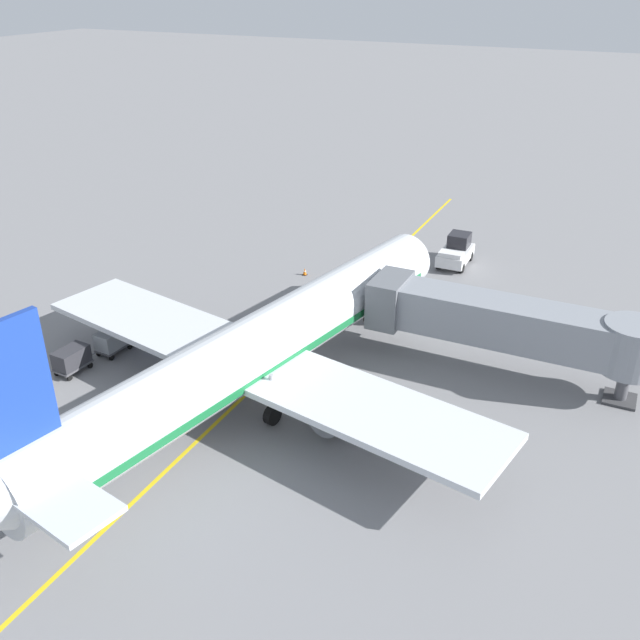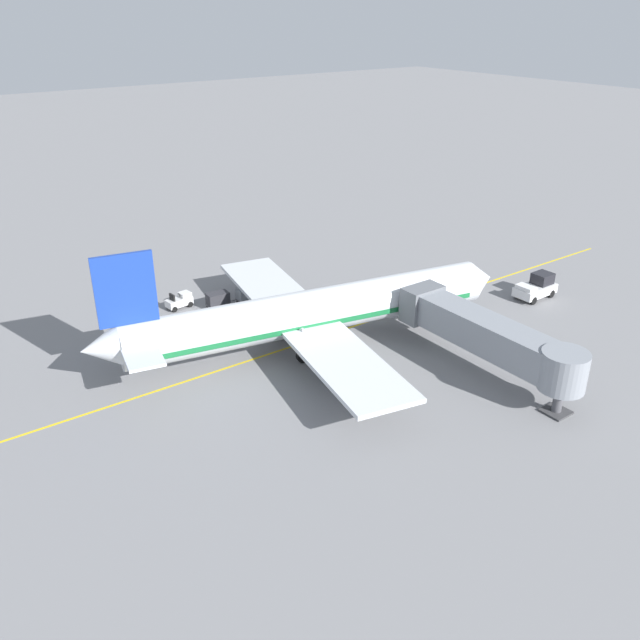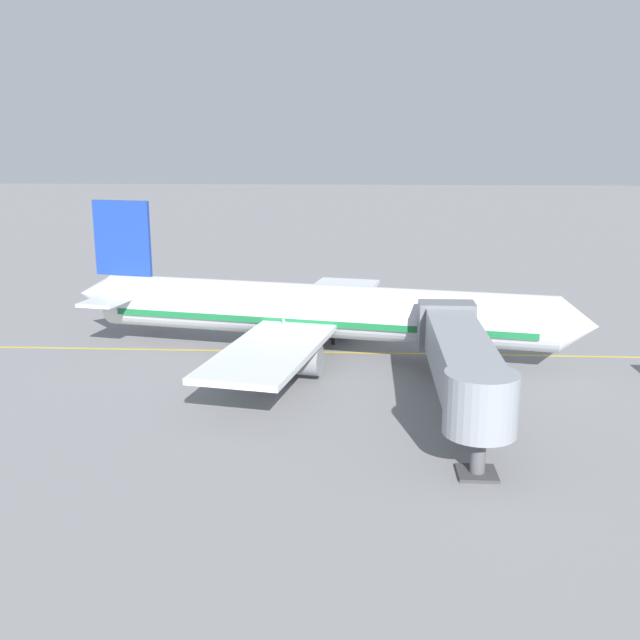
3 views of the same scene
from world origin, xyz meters
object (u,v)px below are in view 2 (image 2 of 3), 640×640
at_px(baggage_tug_lead, 180,301).
at_px(jet_bridge, 488,335).
at_px(baggage_cart_front, 274,290).
at_px(ground_crew_loader, 319,306).
at_px(safety_cone_nose_left, 406,292).
at_px(baggage_cart_second_in_train, 248,294).
at_px(baggage_cart_third_in_train, 218,299).
at_px(parked_airliner, 310,313).
at_px(safety_cone_wing_tip, 410,280).
at_px(ground_crew_marshaller, 379,306).
at_px(safety_cone_nose_right, 425,293).
at_px(ground_crew_wing_walker, 301,321).
at_px(pushback_tractor, 536,287).

bearing_deg(baggage_tug_lead, jet_bridge, 28.66).
bearing_deg(baggage_cart_front, jet_bridge, 14.15).
height_order(ground_crew_loader, safety_cone_nose_left, ground_crew_loader).
relative_size(baggage_cart_second_in_train, baggage_cart_third_in_train, 1.00).
height_order(parked_airliner, safety_cone_wing_tip, parked_airliner).
xyz_separation_m(baggage_tug_lead, safety_cone_wing_tip, (8.29, 22.48, -0.42)).
distance_m(ground_crew_marshaller, safety_cone_nose_right, 6.79).
xyz_separation_m(jet_bridge, ground_crew_loader, (-16.70, -4.20, -2.51)).
height_order(baggage_cart_third_in_train, ground_crew_wing_walker, ground_crew_wing_walker).
distance_m(parked_airliner, pushback_tractor, 24.87).
xyz_separation_m(baggage_cart_front, ground_crew_marshaller, (9.10, 6.00, 0.00)).
bearing_deg(baggage_tug_lead, baggage_cart_third_in_train, 52.42).
bearing_deg(ground_crew_loader, ground_crew_marshaller, 53.44).
xyz_separation_m(parked_airliner, safety_cone_nose_left, (-3.58, 14.30, -2.90)).
bearing_deg(ground_crew_marshaller, jet_bridge, -1.50).
xyz_separation_m(baggage_tug_lead, safety_cone_nose_right, (11.84, 21.24, -0.42)).
relative_size(baggage_tug_lead, baggage_cart_front, 0.89).
distance_m(baggage_cart_front, baggage_cart_second_in_train, 2.68).
xyz_separation_m(baggage_tug_lead, baggage_cart_third_in_train, (2.27, 2.95, 0.24)).
xyz_separation_m(baggage_cart_third_in_train, ground_crew_loader, (6.99, 7.04, 0.00)).
xyz_separation_m(pushback_tractor, baggage_cart_third_in_train, (-16.30, -27.08, -0.15)).
bearing_deg(ground_crew_marshaller, baggage_cart_second_in_train, -138.42).
xyz_separation_m(parked_airliner, baggage_cart_third_in_train, (-11.73, -2.72, -2.24)).
relative_size(parked_airliner, ground_crew_wing_walker, 21.99).
bearing_deg(pushback_tractor, jet_bridge, -65.01).
distance_m(baggage_tug_lead, baggage_cart_third_in_train, 3.73).
xyz_separation_m(ground_crew_loader, ground_crew_marshaller, (3.37, 4.55, 0.00)).
bearing_deg(ground_crew_loader, ground_crew_wing_walker, -60.95).
bearing_deg(safety_cone_nose_left, jet_bridge, -20.45).
bearing_deg(safety_cone_wing_tip, baggage_cart_third_in_train, -107.12).
distance_m(jet_bridge, baggage_tug_lead, 29.71).
bearing_deg(safety_cone_nose_right, safety_cone_wing_tip, 160.88).
xyz_separation_m(baggage_cart_front, safety_cone_wing_tip, (4.75, 13.94, -0.66)).
height_order(jet_bridge, pushback_tractor, jet_bridge).
relative_size(ground_crew_loader, ground_crew_marshaller, 1.00).
bearing_deg(parked_airliner, baggage_tug_lead, -157.93).
height_order(baggage_cart_front, baggage_cart_second_in_train, same).
xyz_separation_m(parked_airliner, safety_cone_nose_right, (-2.16, 15.57, -2.90)).
bearing_deg(baggage_cart_second_in_train, jet_bridge, 19.73).
height_order(parked_airliner, safety_cone_nose_left, parked_airliner).
distance_m(ground_crew_wing_walker, safety_cone_nose_right, 14.57).
distance_m(baggage_cart_third_in_train, safety_cone_nose_right, 20.65).
xyz_separation_m(jet_bridge, baggage_cart_front, (-22.42, -5.65, -2.51)).
height_order(safety_cone_nose_left, safety_cone_wing_tip, same).
height_order(baggage_tug_lead, ground_crew_marshaller, ground_crew_marshaller).
height_order(baggage_cart_third_in_train, safety_cone_nose_right, baggage_cart_third_in_train).
distance_m(baggage_tug_lead, baggage_cart_front, 9.24).
xyz_separation_m(safety_cone_nose_left, safety_cone_nose_right, (1.42, 1.27, 0.00)).
bearing_deg(ground_crew_marshaller, safety_cone_nose_right, 96.71).
bearing_deg(baggage_cart_third_in_train, safety_cone_wing_tip, 72.88).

